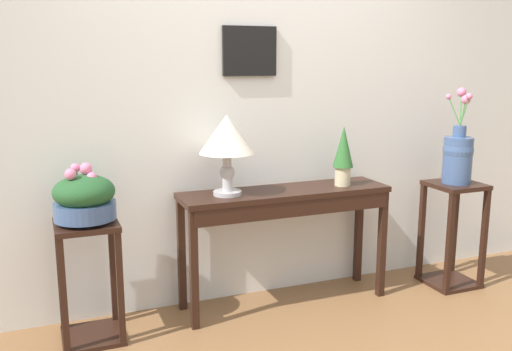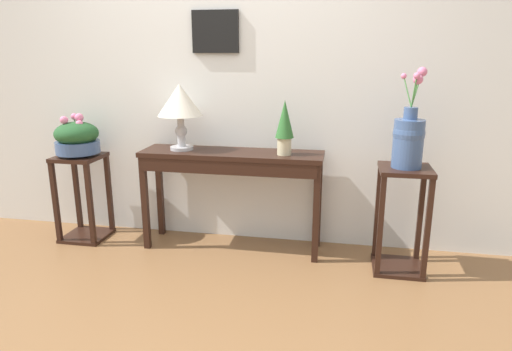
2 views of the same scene
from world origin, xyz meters
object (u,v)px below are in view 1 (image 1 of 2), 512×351
potted_plant_on_console (343,153)px  pedestal_stand_left (90,282)px  flower_vase_tall_right (458,154)px  console_table (286,207)px  pedestal_stand_right (452,234)px  planter_bowl_wide_left (84,198)px  table_lamp (227,138)px

potted_plant_on_console → pedestal_stand_left: size_ratio=0.56×
potted_plant_on_console → flower_vase_tall_right: bearing=-8.2°
console_table → potted_plant_on_console: (0.40, -0.01, 0.33)m
console_table → pedestal_stand_left: size_ratio=1.95×
potted_plant_on_console → pedestal_stand_right: bearing=-8.2°
pedestal_stand_left → console_table: bearing=1.0°
pedestal_stand_left → pedestal_stand_right: (2.46, -0.11, 0.02)m
console_table → pedestal_stand_left: bearing=-179.0°
potted_plant_on_console → pedestal_stand_right: 1.04m
console_table → flower_vase_tall_right: bearing=-5.9°
console_table → planter_bowl_wide_left: planter_bowl_wide_left is taller
planter_bowl_wide_left → potted_plant_on_console: bearing=0.5°
table_lamp → planter_bowl_wide_left: bearing=-176.9°
console_table → pedestal_stand_right: console_table is taller
potted_plant_on_console → pedestal_stand_left: bearing=-179.5°
table_lamp → potted_plant_on_console: 0.80m
pedestal_stand_left → table_lamp: bearing=3.1°
console_table → pedestal_stand_left: 1.27m
console_table → table_lamp: table_lamp is taller
table_lamp → pedestal_stand_right: (1.62, -0.15, -0.75)m
table_lamp → potted_plant_on_console: table_lamp is taller
potted_plant_on_console → flower_vase_tall_right: flower_vase_tall_right is taller
pedestal_stand_left → planter_bowl_wide_left: 0.49m
planter_bowl_wide_left → flower_vase_tall_right: size_ratio=0.52×
potted_plant_on_console → pedestal_stand_left: potted_plant_on_console is taller
table_lamp → pedestal_stand_right: bearing=-5.3°
console_table → potted_plant_on_console: potted_plant_on_console is taller
flower_vase_tall_right → pedestal_stand_right: bearing=-140.6°
pedestal_stand_left → planter_bowl_wide_left: bearing=148.8°
potted_plant_on_console → planter_bowl_wide_left: bearing=-179.5°
table_lamp → pedestal_stand_left: size_ratio=0.70×
potted_plant_on_console → pedestal_stand_right: potted_plant_on_console is taller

